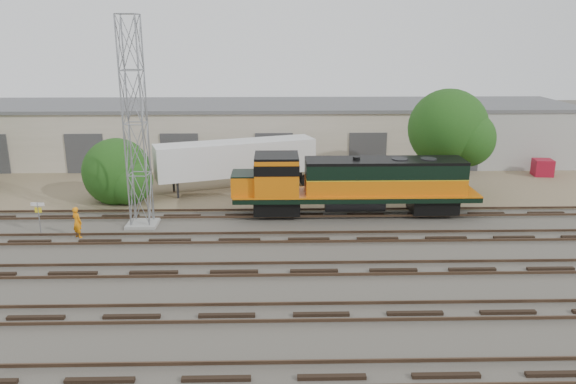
{
  "coord_description": "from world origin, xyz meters",
  "views": [
    {
      "loc": [
        2.08,
        -28.9,
        11.6
      ],
      "look_at": [
        2.86,
        4.0,
        2.2
      ],
      "focal_mm": 35.0,
      "sensor_mm": 36.0,
      "label": 1
    }
  ],
  "objects_px": {
    "worker": "(77,222)",
    "semi_trailer": "(240,159)",
    "signal_tower": "(136,128)",
    "locomotive": "(351,183)"
  },
  "relations": [
    {
      "from": "locomotive",
      "to": "semi_trailer",
      "type": "xyz_separation_m",
      "value": [
        -7.6,
        6.69,
        0.12
      ]
    },
    {
      "from": "semi_trailer",
      "to": "worker",
      "type": "bearing_deg",
      "value": -149.62
    },
    {
      "from": "locomotive",
      "to": "semi_trailer",
      "type": "bearing_deg",
      "value": 138.63
    },
    {
      "from": "semi_trailer",
      "to": "locomotive",
      "type": "bearing_deg",
      "value": -60.39
    },
    {
      "from": "worker",
      "to": "semi_trailer",
      "type": "bearing_deg",
      "value": -96.96
    },
    {
      "from": "worker",
      "to": "semi_trailer",
      "type": "height_order",
      "value": "semi_trailer"
    },
    {
      "from": "signal_tower",
      "to": "semi_trailer",
      "type": "relative_size",
      "value": 1.03
    },
    {
      "from": "locomotive",
      "to": "signal_tower",
      "type": "xyz_separation_m",
      "value": [
        -13.19,
        -1.62,
        3.93
      ]
    },
    {
      "from": "signal_tower",
      "to": "worker",
      "type": "distance_m",
      "value": 6.5
    },
    {
      "from": "locomotive",
      "to": "semi_trailer",
      "type": "relative_size",
      "value": 1.3
    }
  ]
}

